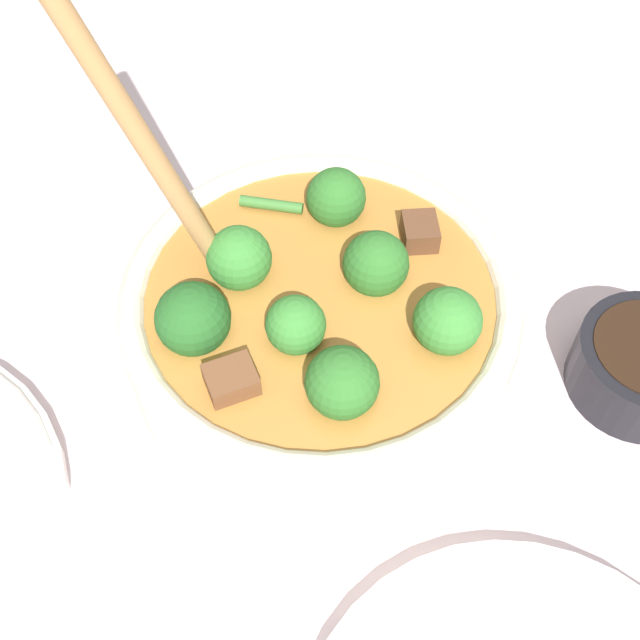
# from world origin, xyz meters

# --- Properties ---
(ground_plane) EXTENTS (4.00, 4.00, 0.00)m
(ground_plane) POSITION_xyz_m (0.00, 0.00, 0.00)
(ground_plane) COLOR silver
(stew_bowl) EXTENTS (0.23, 0.23, 0.29)m
(stew_bowl) POSITION_xyz_m (-0.00, -0.00, 0.05)
(stew_bowl) COLOR beige
(stew_bowl) RESTS_ON ground_plane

